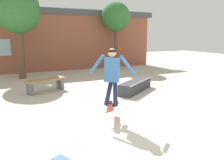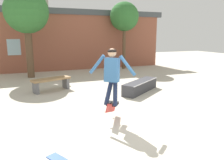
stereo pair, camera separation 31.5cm
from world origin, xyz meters
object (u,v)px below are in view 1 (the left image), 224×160
object	(u,v)px
tree_right	(116,17)
tree_left	(17,12)
skateboard_flipping	(111,108)
skater	(112,72)
skate_ledge	(136,86)
park_bench	(46,83)

from	to	relation	value
tree_right	tree_left	distance (m)	5.87
tree_right	skateboard_flipping	bearing A→B (deg)	-117.02
tree_right	skater	xyz separation A→B (m)	(-4.07, -8.05, -2.01)
tree_right	skate_ledge	xyz separation A→B (m)	(-1.94, -5.71, -3.06)
tree_right	park_bench	world-z (taller)	tree_right
park_bench	tree_right	bearing A→B (deg)	20.32
tree_right	tree_left	bearing A→B (deg)	-170.22
skater	park_bench	bearing A→B (deg)	56.39
tree_right	park_bench	bearing A→B (deg)	-140.18
tree_left	skate_ledge	distance (m)	6.80
skater	skateboard_flipping	bearing A→B (deg)	41.47
skate_ledge	tree_left	bearing A→B (deg)	94.34
tree_left	skateboard_flipping	size ratio (longest dim) A/B	6.16
tree_left	skater	distance (m)	7.53
park_bench	skater	distance (m)	4.02
tree_left	tree_right	bearing A→B (deg)	9.78
tree_right	park_bench	xyz separation A→B (m)	(-5.13, -4.28, -2.91)
tree_left	skate_ledge	world-z (taller)	tree_left
skateboard_flipping	park_bench	bearing A→B (deg)	52.26
skate_ledge	skateboard_flipping	distance (m)	3.12
tree_left	skater	world-z (taller)	tree_left
tree_left	skater	size ratio (longest dim) A/B	3.08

